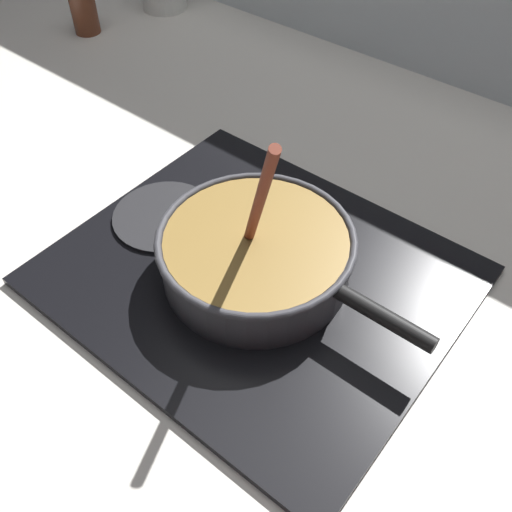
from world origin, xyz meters
TOP-DOWN VIEW (x-y plane):
  - ground at (0.00, 0.00)m, footprint 2.40×1.60m
  - hob_plate at (-0.04, 0.10)m, footprint 0.56×0.48m
  - burner_ring at (-0.04, 0.10)m, footprint 0.20×0.20m
  - spare_burner at (-0.22, 0.10)m, footprint 0.16×0.16m
  - cooking_pan at (-0.03, 0.10)m, footprint 0.41×0.28m
  - condiment_jar at (-0.84, 0.46)m, footprint 0.06×0.06m

SIDE VIEW (x-z plane):
  - ground at x=0.00m, z-range -0.04..0.00m
  - hob_plate at x=-0.04m, z-range 0.00..0.01m
  - spare_burner at x=-0.22m, z-range 0.01..0.02m
  - burner_ring at x=-0.04m, z-range 0.01..0.02m
  - cooking_pan at x=-0.03m, z-range -0.09..0.20m
  - condiment_jar at x=-0.84m, z-range 0.00..0.12m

